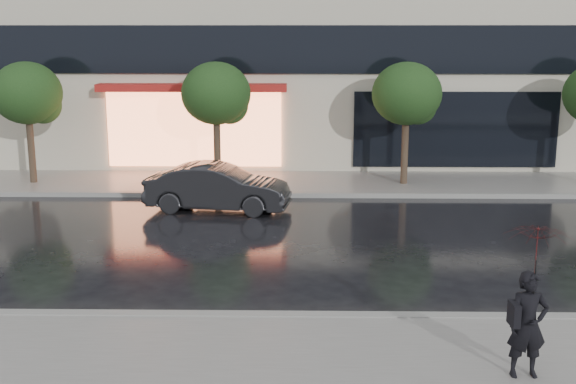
{
  "coord_description": "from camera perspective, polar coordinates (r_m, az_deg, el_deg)",
  "views": [
    {
      "loc": [
        -0.34,
        -12.79,
        4.99
      ],
      "look_at": [
        -0.61,
        3.02,
        1.4
      ],
      "focal_mm": 45.0,
      "sensor_mm": 36.0,
      "label": 1
    }
  ],
  "objects": [
    {
      "name": "parked_car",
      "position": [
        20.21,
        -5.57,
        0.35
      ],
      "size": [
        4.14,
        1.91,
        1.31
      ],
      "primitive_type": "imported",
      "rotation": [
        0.0,
        0.0,
        1.44
      ],
      "color": "#232325",
      "rests_on": "ground"
    },
    {
      "name": "curb_near",
      "position": [
        12.78,
        2.47,
        -9.86
      ],
      "size": [
        60.0,
        0.25,
        0.14
      ],
      "primitive_type": "cube",
      "color": "gray",
      "rests_on": "ground"
    },
    {
      "name": "tree_mid_west",
      "position": [
        23.06,
        -5.55,
        7.59
      ],
      "size": [
        2.2,
        2.2,
        3.99
      ],
      "color": "#33261C",
      "rests_on": "ground"
    },
    {
      "name": "tree_far_west",
      "position": [
        24.47,
        -19.76,
        7.2
      ],
      "size": [
        2.2,
        2.2,
        3.99
      ],
      "color": "#33261C",
      "rests_on": "ground"
    },
    {
      "name": "sidewalk_far",
      "position": [
        23.56,
        1.78,
        0.71
      ],
      "size": [
        60.0,
        3.5,
        0.12
      ],
      "primitive_type": "cube",
      "color": "slate",
      "rests_on": "ground"
    },
    {
      "name": "pedestrian_with_umbrella",
      "position": [
        10.67,
        18.84,
        -6.43
      ],
      "size": [
        0.97,
        0.98,
        2.24
      ],
      "rotation": [
        0.0,
        0.0,
        0.07
      ],
      "color": "black",
      "rests_on": "sidewalk_near"
    },
    {
      "name": "curb_far",
      "position": [
        21.85,
        1.85,
        -0.23
      ],
      "size": [
        60.0,
        0.25,
        0.14
      ],
      "primitive_type": "cube",
      "color": "gray",
      "rests_on": "ground"
    },
    {
      "name": "ground",
      "position": [
        13.73,
        2.37,
        -8.53
      ],
      "size": [
        120.0,
        120.0,
        0.0
      ],
      "primitive_type": "plane",
      "color": "black",
      "rests_on": "ground"
    },
    {
      "name": "tree_mid_east",
      "position": [
        23.16,
        9.5,
        7.5
      ],
      "size": [
        2.2,
        2.2,
        3.99
      ],
      "color": "#33261C",
      "rests_on": "ground"
    },
    {
      "name": "sidewalk_near",
      "position": [
        10.74,
        2.79,
        -14.54
      ],
      "size": [
        60.0,
        4.5,
        0.12
      ],
      "primitive_type": "cube",
      "color": "slate",
      "rests_on": "ground"
    }
  ]
}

